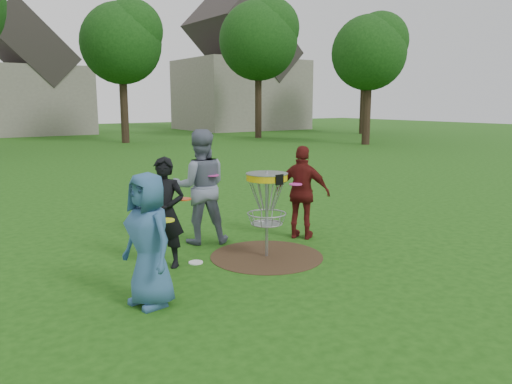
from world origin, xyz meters
TOP-DOWN VIEW (x-y plane):
  - ground at (0.00, 0.00)m, footprint 100.00×100.00m
  - dirt_patch at (0.00, 0.00)m, footprint 1.80×1.80m
  - player_blue at (-2.28, -0.76)m, footprint 0.67×0.89m
  - player_black at (-1.51, 0.47)m, footprint 0.70×0.71m
  - player_grey at (-0.47, 1.31)m, footprint 1.18×1.07m
  - player_maroon at (1.16, 0.53)m, footprint 0.90×1.03m
  - disc_on_grass at (-1.09, 0.34)m, footprint 0.22×0.22m
  - disc_golf_basket at (0.00, -0.00)m, footprint 0.66×0.67m
  - held_discs at (-0.68, 0.29)m, footprint 3.14×1.94m
  - tree_row at (0.44, 20.67)m, footprint 51.20×17.42m
  - house_row at (4.78, 33.07)m, footprint 44.50×10.65m

SIDE VIEW (x-z plane):
  - ground at x=0.00m, z-range 0.00..0.00m
  - dirt_patch at x=0.00m, z-range 0.00..0.01m
  - disc_on_grass at x=-1.09m, z-range 0.00..0.02m
  - player_blue at x=-2.28m, z-range 0.00..1.63m
  - player_black at x=-1.51m, z-range 0.00..1.64m
  - player_maroon at x=1.16m, z-range 0.00..1.67m
  - player_grey at x=-0.47m, z-range 0.00..1.98m
  - disc_golf_basket at x=0.00m, z-range 0.33..1.71m
  - held_discs at x=-0.68m, z-range 0.95..1.18m
  - house_row at x=4.78m, z-range -1.67..9.95m
  - tree_row at x=0.44m, z-range 1.26..11.16m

